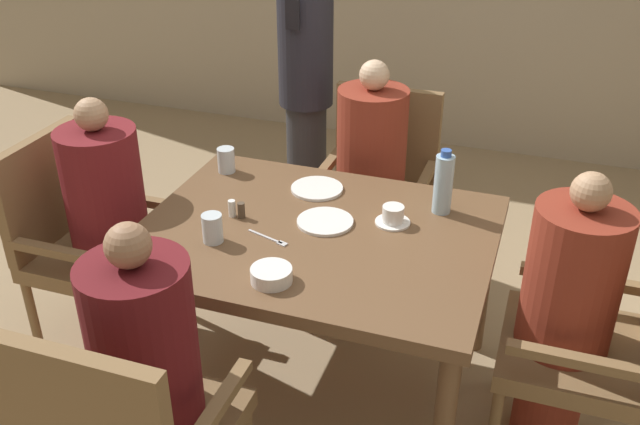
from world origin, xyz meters
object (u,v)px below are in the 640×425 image
Objects in this scene: chair_left_side at (83,235)px; plate_main_right at (325,222)px; diner_in_right_chair at (565,315)px; plate_main_left at (317,188)px; bowl_small at (271,275)px; glass_tall_near at (226,160)px; diner_in_near_chair at (149,382)px; water_bottle at (443,183)px; glass_tall_mid at (212,228)px; chair_far_side at (378,181)px; standing_host at (306,82)px; diner_in_left_chair at (109,225)px; teacup_with_saucer at (393,216)px; diner_in_far_chair at (370,177)px; chair_right_side at (606,338)px.

chair_left_side reaches higher than plate_main_right.
diner_in_right_chair is 5.22× the size of plate_main_left.
plate_main_right is 0.43m from bowl_small.
glass_tall_near is (0.53, 0.35, 0.28)m from chair_left_side.
diner_in_near_chair is (0.80, -0.77, 0.07)m from chair_left_side.
chair_left_side is 1.12m from bowl_small.
chair_left_side is 0.84× the size of diner_in_right_chair.
chair_left_side is 1.97m from diner_in_right_chair.
glass_tall_mid is (-0.73, -0.49, -0.07)m from water_bottle.
chair_far_side is 0.64m from standing_host.
diner_in_right_chair is at bearing -4.20° from plate_main_right.
water_bottle is (-0.50, 0.30, 0.28)m from diner_in_right_chair.
standing_host is (-0.20, 1.93, 0.30)m from diner_in_near_chair.
standing_host is at bearing 68.76° from diner_in_left_chair.
diner_in_right_chair reaches higher than plate_main_left.
teacup_with_saucer is (0.72, -1.01, -0.12)m from standing_host.
bowl_small is 1.30× the size of glass_tall_near.
diner_in_near_chair reaches higher than chair_left_side.
chair_left_side is 4.38× the size of plate_main_left.
chair_left_side is 1.54m from water_bottle.
chair_left_side is 1.00× the size of chair_far_side.
standing_host reaches higher than plate_main_right.
plate_main_right is 0.47m from water_bottle.
chair_left_side is 1.40m from chair_far_side.
teacup_with_saucer is 0.67m from glass_tall_mid.
diner_in_left_chair is 0.88m from plate_main_left.
diner_in_far_chair is (1.06, 0.77, 0.08)m from chair_left_side.
standing_host is (-1.37, 1.16, 0.31)m from diner_in_right_chair.
chair_far_side is 1.40m from chair_right_side.
chair_left_side reaches higher than bowl_small.
chair_far_side and chair_right_side have the same top height.
teacup_with_saucer is (0.52, 0.92, 0.18)m from diner_in_near_chair.
water_bottle is at bearing 56.35° from bowl_small.
glass_tall_mid is at bearing 150.69° from bowl_small.
water_bottle is (0.15, 0.15, 0.09)m from teacup_with_saucer.
diner_in_far_chair is at bearing 143.91° from chair_right_side.
plate_main_left is (-1.02, 0.31, 0.17)m from diner_in_right_chair.
diner_in_left_chair reaches higher than glass_tall_near.
bowl_small is at bearing -95.65° from plate_main_right.
plate_main_right is 0.43m from glass_tall_mid.
diner_in_left_chair is at bearing -134.93° from chair_far_side.
standing_host is (-0.46, 0.24, 0.37)m from chair_far_side.
teacup_with_saucer is (0.24, 0.08, 0.02)m from plate_main_right.
chair_far_side is at bearing 40.88° from chair_left_side.
glass_tall_mid is at bearing -84.11° from standing_host.
chair_far_side is 6.74× the size of bowl_small.
diner_in_near_chair is at bearing -83.85° from glass_tall_mid.
chair_left_side reaches higher than glass_tall_near.
plate_main_left is 1.00× the size of plate_main_right.
chair_left_side is 1.35m from standing_host.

